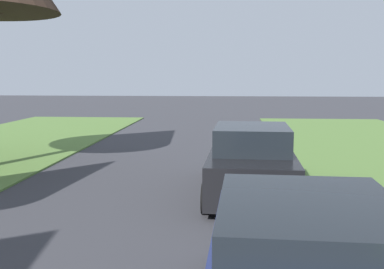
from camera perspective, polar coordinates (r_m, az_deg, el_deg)
parked_sedan_black at (r=10.29m, az=7.50°, el=-3.51°), size 2.09×4.47×1.57m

